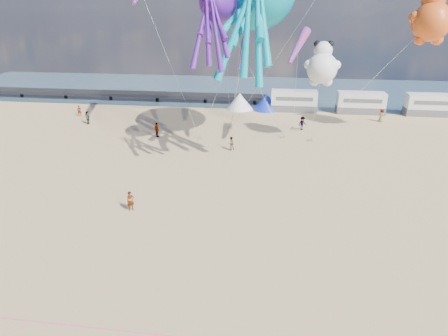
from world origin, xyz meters
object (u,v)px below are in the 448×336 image
beachgoer_5 (79,111)px  motorhome_1 (361,103)px  motorhome_2 (430,105)px  windsock_right (243,54)px  beachgoer_4 (88,117)px  sandbag_e (231,128)px  beachgoer_1 (231,143)px  motorhome_0 (294,101)px  tent_white (240,101)px  sandbag_d (293,129)px  tent_blue (266,102)px  sandbag_a (200,138)px  beachgoer_2 (302,123)px  kite_octopus_purple (218,2)px  kite_teddy_orange (431,22)px  sandbag_c (310,140)px  standing_person (130,201)px  beachgoer_3 (157,130)px  kite_panda (322,68)px  beachgoer_0 (381,115)px  windsock_mid (298,46)px  sandbag_b (283,137)px

beachgoer_5 → motorhome_1: bearing=-17.0°
motorhome_2 → windsock_right: 31.38m
beachgoer_4 → sandbag_e: bearing=-103.4°
beachgoer_1 → sandbag_e: 7.97m
motorhome_0 → tent_white: motorhome_0 is taller
beachgoer_5 → sandbag_d: bearing=-33.2°
beachgoer_1 → tent_blue: bearing=-138.1°
sandbag_a → sandbag_d: (10.82, 5.17, 0.00)m
motorhome_0 → motorhome_2: same height
tent_white → beachgoer_4: bearing=-150.3°
beachgoer_2 → sandbag_e: bearing=147.0°
kite_octopus_purple → motorhome_2: bearing=17.1°
sandbag_e → motorhome_2: bearing=21.6°
beachgoer_4 → windsock_right: windsock_right is taller
beachgoer_4 → kite_teddy_orange: 42.26m
motorhome_2 → sandbag_d: (-19.27, -10.21, -1.39)m
sandbag_c → kite_teddy_orange: bearing=16.9°
motorhome_1 → standing_person: size_ratio=4.35×
tent_blue → sandbag_d: 10.93m
kite_teddy_orange → beachgoer_2: bearing=178.9°
beachgoer_3 → kite_panda: kite_panda is taller
sandbag_c → kite_panda: kite_panda is taller
kite_panda → beachgoer_1: bearing=-172.7°
kite_teddy_orange → beachgoer_5: bearing=177.7°
motorhome_0 → kite_panda: kite_panda is taller
sandbag_a → kite_octopus_purple: kite_octopus_purple is taller
beachgoer_0 → windsock_right: (-17.59, -12.33, 8.97)m
motorhome_0 → motorhome_1: same height
standing_person → windsock_mid: windsock_mid is taller
motorhome_2 → windsock_mid: bearing=-139.2°
windsock_right → tent_white: bearing=98.7°
beachgoer_5 → sandbag_e: (21.86, -3.56, -0.64)m
beachgoer_1 → kite_teddy_orange: bearing=162.3°
standing_person → kite_panda: 25.48m
sandbag_c → tent_blue: bearing=111.2°
tent_blue → beachgoer_3: 19.53m
standing_person → beachgoer_0: bearing=13.1°
motorhome_2 → beachgoer_1: bearing=-144.5°
sandbag_c → sandbag_d: same height
sandbag_d → tent_blue: bearing=110.1°
kite_panda → tent_white: bearing=107.2°
motorhome_0 → sandbag_d: motorhome_0 is taller
sandbag_d → kite_panda: 9.29m
standing_person → sandbag_b: size_ratio=3.04×
sandbag_c → beachgoer_0: bearing=44.6°
beachgoer_4 → beachgoer_2: bearing=-101.7°
beachgoer_0 → beachgoer_3: (-27.71, -10.67, 0.02)m
kite_teddy_orange → windsock_mid: (-14.20, -6.27, -2.15)m
beachgoer_4 → sandbag_d: 26.68m
motorhome_2 → beachgoer_2: size_ratio=3.87×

